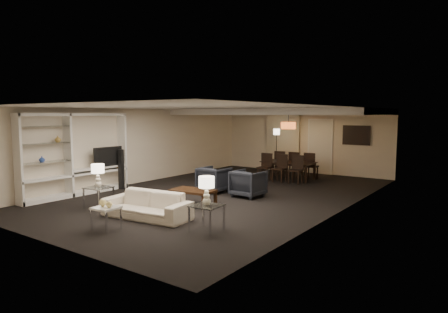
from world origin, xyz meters
name	(u,v)px	position (x,y,z in m)	size (l,w,h in m)	color
floor	(224,194)	(0.00, 0.00, 0.00)	(11.00, 11.00, 0.00)	black
ceiling	(224,108)	(0.00, 0.00, 2.50)	(7.00, 11.00, 0.02)	silver
wall_back	(304,141)	(0.00, 5.50, 1.25)	(7.00, 0.02, 2.50)	beige
wall_front	(44,174)	(0.00, -5.50, 1.25)	(7.00, 0.02, 2.50)	beige
wall_left	(140,146)	(-3.50, 0.00, 1.25)	(0.02, 11.00, 2.50)	beige
wall_right	(343,159)	(3.50, 0.00, 1.25)	(0.02, 11.00, 2.50)	beige
ceiling_soffit	(281,112)	(0.00, 3.50, 2.40)	(7.00, 4.00, 0.20)	silver
curtains	(283,142)	(-0.90, 5.42, 1.20)	(1.50, 0.12, 2.40)	beige
door	(320,147)	(0.70, 5.47, 1.05)	(0.90, 0.05, 2.10)	silver
painting	(356,135)	(2.10, 5.46, 1.55)	(0.95, 0.04, 0.65)	#142D38
media_unit	(76,155)	(-3.31, -2.60, 1.18)	(0.38, 3.40, 2.35)	white
pendant_light	(288,126)	(0.30, 3.50, 1.92)	(0.52, 0.52, 0.24)	#D8591E
sofa	(147,205)	(0.18, -3.23, 0.30)	(2.03, 0.79, 0.59)	beige
coffee_table	(193,197)	(0.18, -1.63, 0.20)	(1.12, 0.65, 0.40)	black
armchair_left	(214,179)	(-0.42, 0.07, 0.38)	(0.81, 0.83, 0.76)	black
armchair_right	(248,183)	(0.78, 0.07, 0.38)	(0.81, 0.83, 0.76)	black
side_table_left	(99,197)	(-1.52, -3.23, 0.26)	(0.56, 0.56, 0.52)	silver
side_table_right	(207,218)	(1.88, -3.23, 0.26)	(0.56, 0.56, 0.52)	silver
table_lamp_left	(98,176)	(-1.52, -3.23, 0.81)	(0.32, 0.32, 0.58)	beige
table_lamp_right	(207,191)	(1.88, -3.23, 0.81)	(0.32, 0.32, 0.58)	beige
marble_table	(106,218)	(0.18, -4.33, 0.23)	(0.46, 0.46, 0.46)	silver
gold_gourd_a	(103,203)	(0.08, -4.33, 0.54)	(0.15, 0.15, 0.15)	#E9D27B
gold_gourd_b	(109,204)	(0.28, -4.33, 0.53)	(0.13, 0.13, 0.13)	#EFD77E
television	(106,156)	(-3.28, -1.60, 1.04)	(0.13, 1.02, 0.59)	black
vase_blue	(42,159)	(-3.31, -3.63, 1.14)	(0.15, 0.15, 0.16)	#213F93
vase_amber	(58,139)	(-3.31, -3.15, 1.65)	(0.17, 0.17, 0.17)	#AE863A
floor_speaker	(121,169)	(-3.06, -1.21, 0.62)	(0.13, 0.13, 1.23)	black
dining_table	(288,171)	(0.34, 3.45, 0.32)	(1.82, 1.01, 0.64)	black
chair_nl	(264,167)	(-0.26, 2.80, 0.47)	(0.44, 0.44, 0.95)	black
chair_nm	(280,168)	(0.34, 2.80, 0.47)	(0.44, 0.44, 0.95)	black
chair_nr	(296,170)	(0.94, 2.80, 0.47)	(0.44, 0.44, 0.95)	black
chair_fl	(281,163)	(-0.26, 4.10, 0.47)	(0.44, 0.44, 0.95)	black
chair_fm	(296,164)	(0.34, 4.10, 0.47)	(0.44, 0.44, 0.95)	black
chair_fr	(311,166)	(0.94, 4.10, 0.47)	(0.44, 0.44, 0.95)	black
floor_lamp	(276,151)	(-0.79, 4.67, 0.87)	(0.25, 0.25, 1.75)	black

